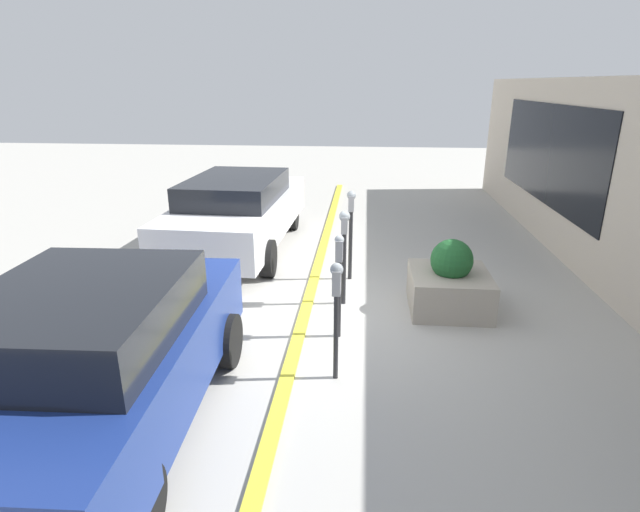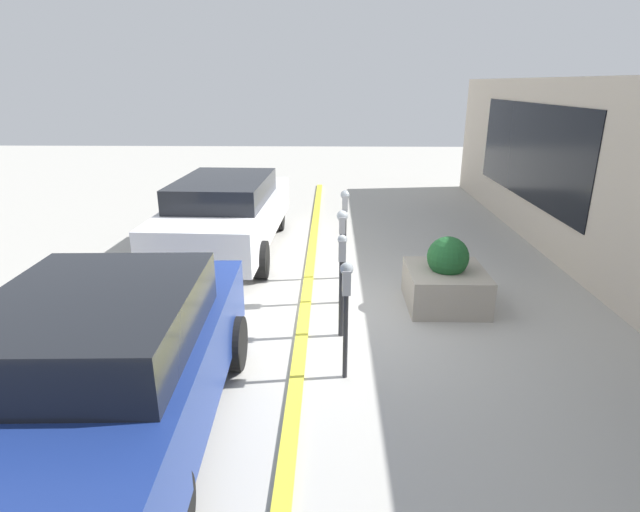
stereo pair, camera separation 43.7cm
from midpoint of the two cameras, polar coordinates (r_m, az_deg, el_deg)
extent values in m
plane|color=#ADAAA3|center=(7.13, 0.61, -6.93)|extent=(40.00, 40.00, 0.00)
cube|color=gold|center=(7.13, -0.04, -6.76)|extent=(19.00, 0.16, 0.04)
cube|color=black|center=(11.43, 25.49, 10.54)|extent=(5.70, 0.02, 1.94)
cylinder|color=#232326|center=(5.52, 4.12, -9.24)|extent=(0.05, 0.05, 1.03)
cube|color=#99999E|center=(5.25, 4.29, -2.97)|extent=(0.17, 0.09, 0.27)
sphere|color=gray|center=(5.20, 4.33, -1.57)|extent=(0.14, 0.14, 0.14)
cylinder|color=#232326|center=(6.40, 4.09, -4.98)|extent=(0.07, 0.07, 1.05)
cube|color=#99999E|center=(6.16, 4.24, 0.62)|extent=(0.14, 0.09, 0.27)
sphere|color=gray|center=(6.12, 4.27, 1.82)|extent=(0.12, 0.12, 0.12)
cylinder|color=#232326|center=(7.34, 4.44, -1.49)|extent=(0.07, 0.07, 1.11)
cube|color=#99999E|center=(7.13, 4.57, 3.58)|extent=(0.19, 0.09, 0.24)
sphere|color=gray|center=(7.10, 4.60, 4.52)|extent=(0.16, 0.16, 0.16)
cylinder|color=#232326|center=(8.29, 5.00, 1.19)|extent=(0.06, 0.06, 1.18)
cube|color=#99999E|center=(8.10, 5.15, 6.02)|extent=(0.17, 0.09, 0.26)
sphere|color=gray|center=(8.07, 5.17, 6.91)|extent=(0.15, 0.15, 0.15)
cube|color=#A39989|center=(7.56, 16.14, -3.85)|extent=(1.17, 1.12, 0.56)
sphere|color=#1E5628|center=(7.39, 16.47, -0.46)|extent=(0.60, 0.60, 0.60)
cube|color=navy|center=(5.03, -21.56, -11.57)|extent=(3.98, 1.98, 0.74)
cube|color=black|center=(4.64, -23.31, -6.02)|extent=(2.10, 1.69, 0.48)
cylinder|color=black|center=(5.92, -8.48, -9.57)|extent=(0.63, 0.22, 0.63)
cylinder|color=black|center=(6.51, -23.23, -8.25)|extent=(0.63, 0.22, 0.63)
cylinder|color=black|center=(4.06, -17.21, -25.97)|extent=(0.63, 0.22, 0.63)
cube|color=silver|center=(9.90, -7.96, 4.64)|extent=(4.78, 1.98, 0.72)
cube|color=black|center=(9.59, -8.36, 7.66)|extent=(2.51, 1.68, 0.42)
cylinder|color=black|center=(11.24, -2.06, 4.67)|extent=(0.65, 0.22, 0.65)
cylinder|color=black|center=(11.56, -10.32, 4.78)|extent=(0.65, 0.22, 0.65)
cylinder|color=black|center=(8.47, -4.52, -0.29)|extent=(0.65, 0.22, 0.65)
cylinder|color=black|center=(8.90, -15.18, 0.05)|extent=(0.65, 0.22, 0.65)
camera|label=1|loc=(0.22, 91.85, -0.64)|focal=28.00mm
camera|label=2|loc=(0.22, -88.15, 0.64)|focal=28.00mm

